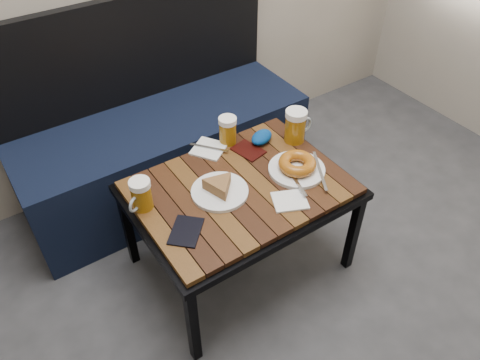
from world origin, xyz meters
TOP-DOWN VIEW (x-y plane):
  - bench at (0.21, 1.76)m, footprint 1.40×0.50m
  - cafe_table at (0.25, 1.12)m, footprint 0.84×0.62m
  - beer_mug_left at (-0.12, 1.22)m, footprint 0.12×0.10m
  - beer_mug_centre at (0.36, 1.38)m, footprint 0.12×0.10m
  - beer_mug_right at (0.61, 1.23)m, footprint 0.13×0.09m
  - plate_pie at (0.16, 1.13)m, footprint 0.22×0.22m
  - plate_bagel at (0.48, 1.07)m, footprint 0.24×0.29m
  - napkin_left at (0.26, 1.38)m, footprint 0.18×0.18m
  - napkin_right at (0.35, 0.94)m, footprint 0.16×0.15m
  - passport_navy at (-0.04, 1.03)m, footprint 0.17×0.17m
  - passport_burgundy at (0.40, 1.28)m, footprint 0.12×0.15m
  - knit_pouch at (0.48, 1.30)m, footprint 0.13×0.11m

SIDE VIEW (x-z plane):
  - bench at x=0.21m, z-range -0.20..0.75m
  - cafe_table at x=0.25m, z-range 0.19..0.66m
  - passport_burgundy at x=0.40m, z-range 0.47..0.48m
  - passport_navy at x=-0.04m, z-range 0.47..0.48m
  - napkin_right at x=0.35m, z-range 0.47..0.48m
  - napkin_left at x=0.26m, z-range 0.47..0.48m
  - plate_pie at x=0.16m, z-range 0.47..0.53m
  - knit_pouch at x=0.48m, z-range 0.47..0.52m
  - plate_bagel at x=0.48m, z-range 0.47..0.53m
  - beer_mug_centre at x=0.36m, z-range 0.47..0.60m
  - beer_mug_left at x=-0.12m, z-range 0.47..0.60m
  - beer_mug_right at x=0.61m, z-range 0.47..0.62m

